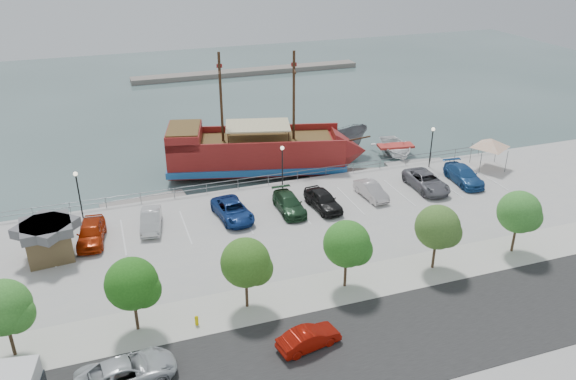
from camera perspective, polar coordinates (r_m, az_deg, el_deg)
name	(u,v)px	position (r m, az deg, el deg)	size (l,w,h in m)	color
ground	(307,229)	(48.30, 1.90, -4.01)	(160.00, 160.00, 0.00)	#39514E
street	(400,337)	(35.88, 11.36, -14.44)	(100.00, 8.00, 0.04)	black
sidewalk	(358,283)	(40.02, 7.09, -9.37)	(100.00, 4.00, 0.05)	beige
seawall_railing	(278,178)	(54.18, -1.01, 1.23)	(50.00, 0.06, 1.00)	slate
far_shore	(248,72)	(100.29, -4.07, 11.89)	(40.00, 3.00, 0.80)	gray
pirate_ship	(271,153)	(58.48, -1.76, 3.82)	(21.40, 10.53, 13.25)	maroon
patrol_boat	(336,144)	(63.06, 4.93, 4.66)	(2.88, 7.66, 2.97)	slate
speedboat	(395,149)	(64.72, 10.85, 4.07)	(4.58, 6.41, 1.33)	white
dock_west	(144,203)	(53.87, -14.39, -1.31)	(7.81, 2.23, 0.45)	gray
dock_mid	(346,174)	(58.56, 5.87, 1.61)	(7.63, 2.18, 0.44)	gray
dock_east	(415,164)	(62.32, 12.83, 2.56)	(6.51, 1.86, 0.37)	#979592
shed	(48,239)	(45.44, -23.17, -4.61)	(3.86, 3.86, 2.90)	brown
canopy_tent	(491,139)	(60.47, 19.96, 4.93)	(5.29, 5.29, 3.58)	slate
street_van	(127,372)	(33.14, -16.05, -17.32)	(2.49, 5.39, 1.50)	#B6BCBF
street_sedan	(309,338)	(34.19, 2.12, -14.81)	(1.35, 3.88, 1.28)	#931005
fire_hydrant	(197,320)	(36.33, -9.27, -12.92)	(0.24, 0.24, 0.70)	#D3BC00
lamp_post_left	(78,187)	(49.87, -20.59, 0.33)	(0.36, 0.36, 4.28)	black
lamp_post_mid	(282,160)	(52.09, -0.58, 3.09)	(0.36, 0.36, 4.28)	black
lamp_post_right	(432,140)	(58.81, 14.42, 4.93)	(0.36, 0.36, 4.28)	black
tree_a	(6,309)	(35.62, -26.75, -10.76)	(3.30, 3.20, 5.00)	#473321
tree_b	(134,285)	(35.01, -15.33, -9.31)	(3.30, 3.20, 5.00)	#473321
tree_c	(248,264)	(35.79, -4.07, -7.52)	(3.30, 3.20, 5.00)	#473321
tree_d	(349,245)	(37.87, 6.24, -5.60)	(3.30, 3.20, 5.00)	#473321
tree_e	(440,228)	(41.05, 15.15, -3.79)	(3.30, 3.20, 5.00)	#473321
tree_f	(521,213)	(45.10, 22.60, -2.20)	(3.30, 3.20, 5.00)	#473321
parked_car_a	(91,232)	(46.73, -19.37, -4.08)	(1.98, 4.93, 1.68)	#A62606
parked_car_b	(151,220)	(47.43, -13.76, -3.00)	(1.55, 4.44, 1.46)	silver
parked_car_c	(233,210)	(47.86, -5.66, -2.06)	(2.45, 5.31, 1.48)	navy
parked_car_d	(289,204)	(48.78, 0.11, -1.39)	(2.02, 4.96, 1.44)	#1B3C23
parked_car_e	(323,200)	(49.33, 3.58, -1.00)	(1.94, 4.81, 1.64)	black
parked_car_f	(371,190)	(51.80, 8.45, -0.05)	(1.46, 4.20, 1.38)	beige
parked_car_g	(426,181)	(54.47, 13.87, 0.87)	(2.58, 5.59, 1.55)	slate
parked_car_h	(464,175)	(56.82, 17.41, 1.46)	(2.16, 5.31, 1.54)	#1F4E8D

